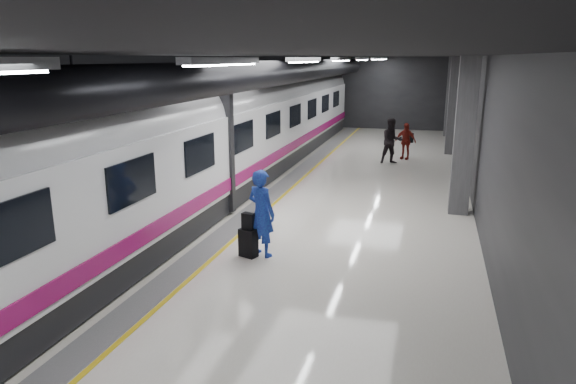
% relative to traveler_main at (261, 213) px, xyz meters
% --- Properties ---
extents(ground, '(40.00, 40.00, 0.00)m').
position_rel_traveler_main_xyz_m(ground, '(-0.06, 2.78, -1.01)').
color(ground, silver).
rests_on(ground, ground).
extents(platform_hall, '(10.02, 40.02, 4.51)m').
position_rel_traveler_main_xyz_m(platform_hall, '(-0.34, 3.74, 2.52)').
color(platform_hall, black).
rests_on(platform_hall, ground).
extents(train, '(3.05, 38.00, 4.05)m').
position_rel_traveler_main_xyz_m(train, '(-3.30, 2.78, 1.05)').
color(train, black).
rests_on(train, ground).
extents(traveler_main, '(0.87, 0.75, 2.03)m').
position_rel_traveler_main_xyz_m(traveler_main, '(0.00, 0.00, 0.00)').
color(traveler_main, blue).
rests_on(traveler_main, ground).
extents(suitcase_main, '(0.46, 0.37, 0.66)m').
position_rel_traveler_main_xyz_m(suitcase_main, '(-0.27, -0.17, -0.69)').
color(suitcase_main, black).
rests_on(suitcase_main, ground).
extents(shoulder_bag, '(0.30, 0.20, 0.37)m').
position_rel_traveler_main_xyz_m(shoulder_bag, '(-0.27, -0.15, -0.17)').
color(shoulder_bag, black).
rests_on(shoulder_bag, suitcase_main).
extents(traveler_far_a, '(1.16, 1.05, 1.95)m').
position_rel_traveler_main_xyz_m(traveler_far_a, '(1.96, 11.62, -0.04)').
color(traveler_far_a, black).
rests_on(traveler_far_a, ground).
extents(traveler_far_b, '(1.03, 0.67, 1.63)m').
position_rel_traveler_main_xyz_m(traveler_far_b, '(2.47, 12.81, -0.20)').
color(traveler_far_b, maroon).
rests_on(traveler_far_b, ground).
extents(suitcase_far, '(0.41, 0.35, 0.51)m').
position_rel_traveler_main_xyz_m(suitcase_far, '(2.45, 17.61, -0.76)').
color(suitcase_far, black).
rests_on(suitcase_far, ground).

